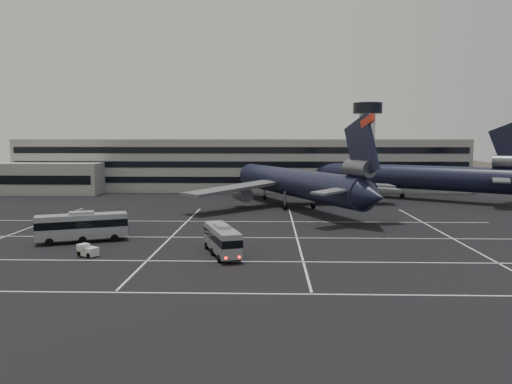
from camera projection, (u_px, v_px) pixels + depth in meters
ground at (209, 243)px, 67.23m from camera, size 260.00×260.00×0.00m
lane_markings at (217, 242)px, 67.93m from camera, size 90.00×55.62×0.01m
terminal at (230, 165)px, 137.32m from camera, size 125.00×26.00×24.00m
hills at (291, 195)px, 236.98m from camera, size 352.00×180.00×44.00m
trijet_main at (296, 183)px, 100.74m from camera, size 43.46×54.53×18.08m
trijet_far at (407, 176)px, 117.49m from camera, size 50.34×38.46×18.08m
bus_near at (222, 238)px, 60.28m from camera, size 5.67×10.75×3.71m
bus_far at (82, 225)px, 67.78m from camera, size 12.07×6.94×4.20m
tug_a at (77, 228)px, 75.62m from camera, size 1.39×2.26×1.42m
tug_b at (89, 251)px, 59.58m from camera, size 2.83×2.57×1.57m
uld_cluster at (97, 225)px, 76.05m from camera, size 9.80×12.49×2.03m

